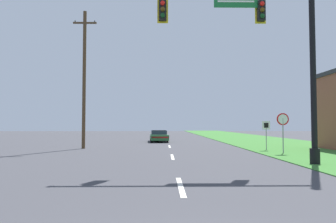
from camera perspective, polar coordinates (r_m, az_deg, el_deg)
name	(u,v)px	position (r m, az deg, el deg)	size (l,w,h in m)	color
grass_verge_right	(263,141)	(34.71, 17.69, -5.36)	(10.00, 110.00, 0.04)	#38752D
road_center_line	(170,146)	(24.94, 0.29, -6.68)	(0.16, 34.80, 0.01)	silver
signal_mast	(274,49)	(14.92, 19.48, 11.09)	(8.21, 0.47, 8.77)	black
car_ahead	(159,136)	(31.93, -1.75, -4.69)	(2.11, 4.75, 1.19)	black
stop_sign	(283,124)	(20.07, 21.03, -2.22)	(0.76, 0.07, 2.50)	gray
route_sign_post	(266,129)	(22.28, 18.19, -3.14)	(0.55, 0.06, 2.03)	gray
utility_pole_near	(84,77)	(23.93, -15.67, 6.31)	(1.80, 0.26, 10.58)	#4C3823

